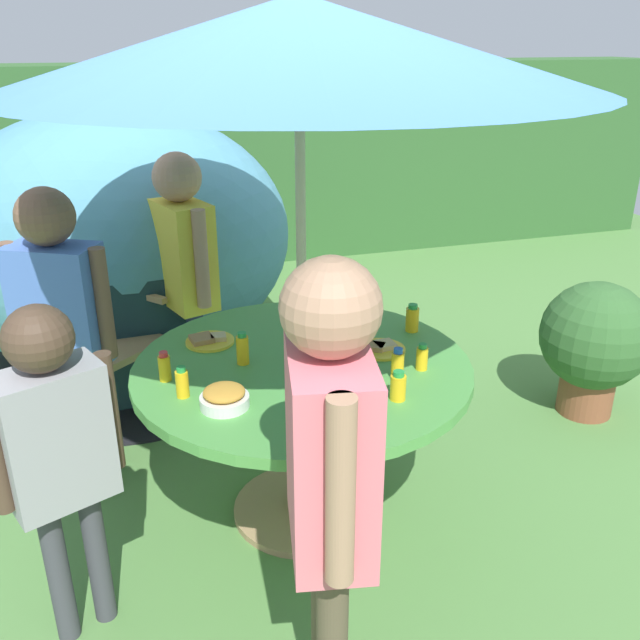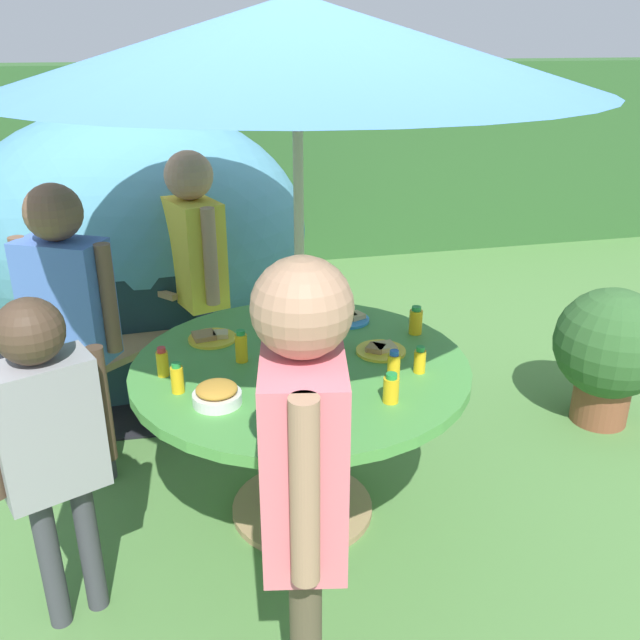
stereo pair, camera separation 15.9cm
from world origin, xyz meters
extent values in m
cube|color=#548442|center=(0.00, 0.00, -0.01)|extent=(10.00, 10.00, 0.02)
cube|color=#33602D|center=(0.00, 3.71, 0.83)|extent=(9.00, 0.70, 1.66)
cylinder|color=tan|center=(0.00, 0.00, 0.01)|extent=(0.60, 0.60, 0.03)
cylinder|color=tan|center=(0.00, 0.00, 0.33)|extent=(0.14, 0.14, 0.66)
cylinder|color=#519E47|center=(0.00, 0.00, 0.69)|extent=(1.31, 1.31, 0.04)
cylinder|color=#B7AD8C|center=(0.00, 0.00, 1.00)|extent=(0.04, 0.04, 2.00)
cone|color=#3F72B2|center=(0.00, 0.00, 1.86)|extent=(2.01, 2.01, 0.30)
cylinder|color=tan|center=(-0.82, 0.62, 0.22)|extent=(0.04, 0.04, 0.44)
cylinder|color=tan|center=(-0.46, 0.92, 0.22)|extent=(0.04, 0.04, 0.44)
cylinder|color=tan|center=(-1.08, 0.93, 0.22)|extent=(0.04, 0.04, 0.44)
cylinder|color=tan|center=(-0.72, 1.23, 0.22)|extent=(0.04, 0.04, 0.44)
cube|color=tan|center=(-0.77, 0.92, 0.46)|extent=(0.68, 0.67, 0.04)
cube|color=tan|center=(-0.90, 1.08, 0.72)|extent=(0.41, 0.35, 0.48)
cube|color=tan|center=(-0.95, 0.77, 0.68)|extent=(0.32, 0.37, 0.03)
cube|color=tan|center=(-0.59, 1.07, 0.68)|extent=(0.32, 0.37, 0.03)
ellipsoid|color=teal|center=(-0.63, 1.77, 0.76)|extent=(2.12, 1.70, 1.52)
cylinder|color=black|center=(-0.63, 1.77, 0.01)|extent=(2.18, 2.18, 0.01)
cube|color=#1A313A|center=(-0.60, 0.98, 0.42)|extent=(0.57, 0.05, 0.69)
cylinder|color=brown|center=(1.67, 0.36, 0.10)|extent=(0.28, 0.28, 0.21)
sphere|color=#33602D|center=(1.67, 0.36, 0.45)|extent=(0.56, 0.56, 0.56)
cylinder|color=navy|center=(-0.36, 1.05, 0.31)|extent=(0.08, 0.08, 0.62)
cylinder|color=navy|center=(-0.31, 0.91, 0.31)|extent=(0.08, 0.08, 0.62)
cube|color=yellow|center=(-0.33, 0.98, 0.88)|extent=(0.30, 0.40, 0.52)
cylinder|color=tan|center=(-0.40, 1.17, 0.91)|extent=(0.07, 0.07, 0.47)
cylinder|color=tan|center=(-0.27, 0.79, 0.91)|extent=(0.07, 0.07, 0.47)
sphere|color=tan|center=(-0.33, 0.98, 1.26)|extent=(0.23, 0.23, 0.23)
cylinder|color=#3F3F47|center=(-0.95, 0.51, 0.30)|extent=(0.08, 0.08, 0.61)
cylinder|color=#3F3F47|center=(-0.82, 0.44, 0.30)|extent=(0.08, 0.08, 0.61)
cube|color=#4C72C6|center=(-0.89, 0.47, 0.86)|extent=(0.40, 0.34, 0.51)
cylinder|color=brown|center=(-1.06, 0.57, 0.89)|extent=(0.07, 0.07, 0.46)
cylinder|color=brown|center=(-0.72, 0.38, 0.89)|extent=(0.07, 0.07, 0.46)
sphere|color=brown|center=(-0.89, 0.47, 1.24)|extent=(0.23, 0.23, 0.23)
cylinder|color=#3F3F47|center=(-0.94, -0.39, 0.27)|extent=(0.07, 0.07, 0.53)
cylinder|color=#3F3F47|center=(-0.82, -0.34, 0.27)|extent=(0.07, 0.07, 0.53)
cube|color=#99999E|center=(-0.88, -0.37, 0.76)|extent=(0.35, 0.28, 0.45)
cylinder|color=#4C3828|center=(-0.72, -0.30, 0.78)|extent=(0.06, 0.06, 0.41)
sphere|color=#4C3828|center=(-0.88, -0.37, 1.09)|extent=(0.20, 0.20, 0.20)
cylinder|color=brown|center=(-0.16, -0.83, 0.32)|extent=(0.09, 0.09, 0.64)
cube|color=#EA727F|center=(-0.18, -0.90, 0.91)|extent=(0.27, 0.40, 0.54)
cylinder|color=tan|center=(-0.22, -1.10, 0.94)|extent=(0.07, 0.07, 0.49)
cylinder|color=tan|center=(-0.14, -0.70, 0.94)|extent=(0.07, 0.07, 0.49)
sphere|color=tan|center=(-0.18, -0.90, 1.30)|extent=(0.24, 0.24, 0.24)
cylinder|color=white|center=(-0.34, -0.25, 0.73)|extent=(0.17, 0.17, 0.04)
ellipsoid|color=gold|center=(-0.34, -0.25, 0.76)|extent=(0.14, 0.14, 0.04)
cylinder|color=yellow|center=(-0.31, 0.29, 0.71)|extent=(0.20, 0.20, 0.01)
cube|color=tan|center=(-0.28, 0.29, 0.73)|extent=(0.07, 0.07, 0.02)
cube|color=#9E7547|center=(-0.35, 0.29, 0.73)|extent=(0.10, 0.10, 0.02)
cylinder|color=yellow|center=(0.33, 0.01, 0.71)|extent=(0.20, 0.20, 0.01)
cube|color=tan|center=(0.35, 0.01, 0.73)|extent=(0.08, 0.08, 0.02)
cube|color=#9E7547|center=(0.31, 0.01, 0.73)|extent=(0.09, 0.09, 0.02)
cylinder|color=#338CD8|center=(0.28, 0.36, 0.71)|extent=(0.20, 0.20, 0.01)
cube|color=tan|center=(0.32, 0.35, 0.73)|extent=(0.09, 0.09, 0.02)
cube|color=#9E7547|center=(0.28, 0.37, 0.73)|extent=(0.10, 0.10, 0.02)
cube|color=tan|center=(0.27, 0.33, 0.73)|extent=(0.08, 0.08, 0.02)
cylinder|color=yellow|center=(0.42, -0.19, 0.75)|extent=(0.04, 0.04, 0.09)
cylinder|color=green|center=(0.42, -0.19, 0.80)|extent=(0.03, 0.03, 0.02)
cylinder|color=yellow|center=(-0.52, 0.01, 0.75)|extent=(0.04, 0.04, 0.10)
cylinder|color=red|center=(-0.52, 0.01, 0.81)|extent=(0.03, 0.03, 0.02)
cylinder|color=yellow|center=(0.24, -0.37, 0.75)|extent=(0.06, 0.06, 0.09)
cylinder|color=green|center=(0.24, -0.37, 0.81)|extent=(0.04, 0.04, 0.02)
cylinder|color=yellow|center=(-0.22, 0.06, 0.76)|extent=(0.05, 0.05, 0.11)
cylinder|color=green|center=(-0.22, 0.06, 0.83)|extent=(0.03, 0.03, 0.02)
cylinder|color=yellow|center=(0.53, 0.16, 0.76)|extent=(0.06, 0.06, 0.10)
cylinder|color=green|center=(0.53, 0.16, 0.82)|extent=(0.04, 0.04, 0.02)
cylinder|color=yellow|center=(0.30, -0.23, 0.76)|extent=(0.05, 0.05, 0.10)
cylinder|color=blue|center=(0.30, -0.23, 0.82)|extent=(0.03, 0.03, 0.02)
cylinder|color=yellow|center=(-0.47, -0.13, 0.76)|extent=(0.05, 0.05, 0.10)
cylinder|color=green|center=(-0.47, -0.13, 0.81)|extent=(0.03, 0.03, 0.02)
cylinder|color=#4C99D8|center=(-0.05, -0.23, 0.74)|extent=(0.07, 0.07, 0.07)
cylinder|color=#E04C47|center=(0.16, 0.07, 0.74)|extent=(0.06, 0.06, 0.06)
camera|label=1|loc=(-0.63, -2.28, 1.88)|focal=38.12mm
camera|label=2|loc=(-0.47, -2.32, 1.88)|focal=38.12mm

